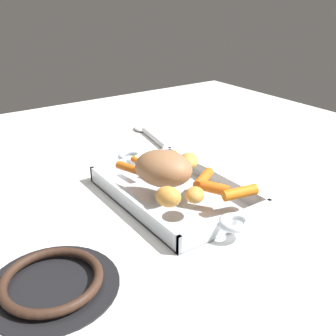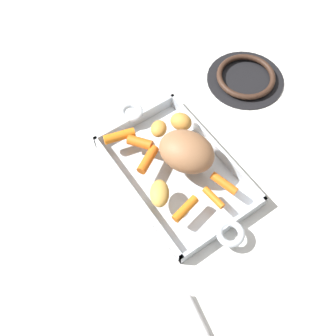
{
  "view_description": "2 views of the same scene",
  "coord_description": "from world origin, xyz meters",
  "px_view_note": "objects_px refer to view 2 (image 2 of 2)",
  "views": [
    {
      "loc": [
        0.62,
        -0.45,
        0.42
      ],
      "look_at": [
        -0.0,
        -0.01,
        0.07
      ],
      "focal_mm": 42.43,
      "sensor_mm": 36.0,
      "label": 1
    },
    {
      "loc": [
        -0.34,
        0.26,
        0.79
      ],
      "look_at": [
        -0.0,
        0.02,
        0.06
      ],
      "focal_mm": 41.68,
      "sensor_mm": 36.0,
      "label": 2
    }
  ],
  "objects_px": {
    "baby_carrot_southwest": "(119,136)",
    "baby_carrot_northeast": "(214,198)",
    "roasting_dish": "(176,172)",
    "potato_near_roast": "(181,122)",
    "stove_burner_rear": "(246,78)",
    "baby_carrot_southeast": "(148,159)",
    "baby_carrot_long": "(185,209)",
    "baby_carrot_northwest": "(140,142)",
    "potato_golden_small": "(160,193)",
    "baby_carrot_center_right": "(224,183)",
    "pork_roast": "(187,152)",
    "potato_golden_large": "(159,129)"
  },
  "relations": [
    {
      "from": "potato_near_roast",
      "to": "stove_burner_rear",
      "type": "bearing_deg",
      "value": -79.23
    },
    {
      "from": "roasting_dish",
      "to": "baby_carrot_center_right",
      "type": "xyz_separation_m",
      "value": [
        -0.1,
        -0.06,
        0.04
      ]
    },
    {
      "from": "baby_carrot_center_right",
      "to": "baby_carrot_northwest",
      "type": "relative_size",
      "value": 1.1
    },
    {
      "from": "baby_carrot_northeast",
      "to": "potato_near_roast",
      "type": "xyz_separation_m",
      "value": [
        0.19,
        -0.05,
        0.01
      ]
    },
    {
      "from": "potato_near_roast",
      "to": "baby_carrot_northwest",
      "type": "bearing_deg",
      "value": 84.08
    },
    {
      "from": "baby_carrot_northeast",
      "to": "potato_near_roast",
      "type": "relative_size",
      "value": 1.09
    },
    {
      "from": "pork_roast",
      "to": "baby_carrot_long",
      "type": "relative_size",
      "value": 1.95
    },
    {
      "from": "potato_golden_large",
      "to": "potato_near_roast",
      "type": "bearing_deg",
      "value": -107.5
    },
    {
      "from": "roasting_dish",
      "to": "baby_carrot_southwest",
      "type": "xyz_separation_m",
      "value": [
        0.13,
        0.07,
        0.04
      ]
    },
    {
      "from": "roasting_dish",
      "to": "baby_carrot_northeast",
      "type": "height_order",
      "value": "baby_carrot_northeast"
    },
    {
      "from": "roasting_dish",
      "to": "baby_carrot_southeast",
      "type": "distance_m",
      "value": 0.08
    },
    {
      "from": "potato_golden_large",
      "to": "stove_burner_rear",
      "type": "distance_m",
      "value": 0.3
    },
    {
      "from": "baby_carrot_long",
      "to": "roasting_dish",
      "type": "bearing_deg",
      "value": -26.15
    },
    {
      "from": "stove_burner_rear",
      "to": "baby_carrot_long",
      "type": "bearing_deg",
      "value": 121.68
    },
    {
      "from": "potato_near_roast",
      "to": "potato_golden_small",
      "type": "height_order",
      "value": "potato_near_roast"
    },
    {
      "from": "baby_carrot_northwest",
      "to": "stove_burner_rear",
      "type": "bearing_deg",
      "value": -84.18
    },
    {
      "from": "roasting_dish",
      "to": "potato_golden_large",
      "type": "height_order",
      "value": "potato_golden_large"
    },
    {
      "from": "baby_carrot_southeast",
      "to": "pork_roast",
      "type": "bearing_deg",
      "value": -122.24
    },
    {
      "from": "baby_carrot_northwest",
      "to": "baby_carrot_southwest",
      "type": "bearing_deg",
      "value": 34.33
    },
    {
      "from": "roasting_dish",
      "to": "potato_golden_large",
      "type": "bearing_deg",
      "value": -11.03
    },
    {
      "from": "pork_roast",
      "to": "baby_carrot_long",
      "type": "distance_m",
      "value": 0.13
    },
    {
      "from": "stove_burner_rear",
      "to": "baby_carrot_center_right",
      "type": "bearing_deg",
      "value": 130.67
    },
    {
      "from": "baby_carrot_northwest",
      "to": "potato_golden_small",
      "type": "bearing_deg",
      "value": 164.44
    },
    {
      "from": "baby_carrot_northwest",
      "to": "potato_golden_small",
      "type": "height_order",
      "value": "potato_golden_small"
    },
    {
      "from": "baby_carrot_long",
      "to": "potato_golden_large",
      "type": "distance_m",
      "value": 0.21
    },
    {
      "from": "baby_carrot_northwest",
      "to": "potato_golden_large",
      "type": "distance_m",
      "value": 0.06
    },
    {
      "from": "baby_carrot_long",
      "to": "baby_carrot_center_right",
      "type": "relative_size",
      "value": 1.02
    },
    {
      "from": "roasting_dish",
      "to": "potato_golden_small",
      "type": "bearing_deg",
      "value": 118.87
    },
    {
      "from": "baby_carrot_center_right",
      "to": "baby_carrot_northeast",
      "type": "xyz_separation_m",
      "value": [
        -0.01,
        0.04,
        -0.0
      ]
    },
    {
      "from": "pork_roast",
      "to": "baby_carrot_northwest",
      "type": "xyz_separation_m",
      "value": [
        0.09,
        0.06,
        -0.03
      ]
    },
    {
      "from": "baby_carrot_center_right",
      "to": "baby_carrot_northwest",
      "type": "distance_m",
      "value": 0.21
    },
    {
      "from": "baby_carrot_northwest",
      "to": "potato_golden_small",
      "type": "relative_size",
      "value": 0.91
    },
    {
      "from": "baby_carrot_center_right",
      "to": "baby_carrot_northeast",
      "type": "height_order",
      "value": "baby_carrot_center_right"
    },
    {
      "from": "potato_golden_large",
      "to": "roasting_dish",
      "type": "bearing_deg",
      "value": 168.97
    },
    {
      "from": "roasting_dish",
      "to": "stove_burner_rear",
      "type": "relative_size",
      "value": 2.14
    },
    {
      "from": "baby_carrot_southwest",
      "to": "potato_golden_large",
      "type": "height_order",
      "value": "potato_golden_large"
    },
    {
      "from": "baby_carrot_northeast",
      "to": "stove_burner_rear",
      "type": "height_order",
      "value": "baby_carrot_northeast"
    },
    {
      "from": "baby_carrot_long",
      "to": "baby_carrot_southwest",
      "type": "distance_m",
      "value": 0.23
    },
    {
      "from": "baby_carrot_southwest",
      "to": "baby_carrot_northwest",
      "type": "height_order",
      "value": "baby_carrot_northwest"
    },
    {
      "from": "baby_carrot_southwest",
      "to": "potato_golden_small",
      "type": "relative_size",
      "value": 1.14
    },
    {
      "from": "pork_roast",
      "to": "baby_carrot_northeast",
      "type": "height_order",
      "value": "pork_roast"
    },
    {
      "from": "baby_carrot_northeast",
      "to": "potato_near_roast",
      "type": "distance_m",
      "value": 0.2
    },
    {
      "from": "potato_near_roast",
      "to": "baby_carrot_southeast",
      "type": "bearing_deg",
      "value": 107.36
    },
    {
      "from": "baby_carrot_southwest",
      "to": "baby_carrot_northeast",
      "type": "xyz_separation_m",
      "value": [
        -0.25,
        -0.08,
        -0.0
      ]
    },
    {
      "from": "stove_burner_rear",
      "to": "baby_carrot_northwest",
      "type": "bearing_deg",
      "value": 95.82
    },
    {
      "from": "roasting_dish",
      "to": "baby_carrot_northeast",
      "type": "distance_m",
      "value": 0.12
    },
    {
      "from": "baby_carrot_long",
      "to": "potato_golden_small",
      "type": "distance_m",
      "value": 0.06
    },
    {
      "from": "baby_carrot_long",
      "to": "baby_carrot_center_right",
      "type": "distance_m",
      "value": 0.1
    },
    {
      "from": "pork_roast",
      "to": "potato_golden_small",
      "type": "relative_size",
      "value": 1.98
    },
    {
      "from": "baby_carrot_southwest",
      "to": "baby_carrot_northwest",
      "type": "xyz_separation_m",
      "value": [
        -0.04,
        -0.03,
        0.0
      ]
    }
  ]
}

